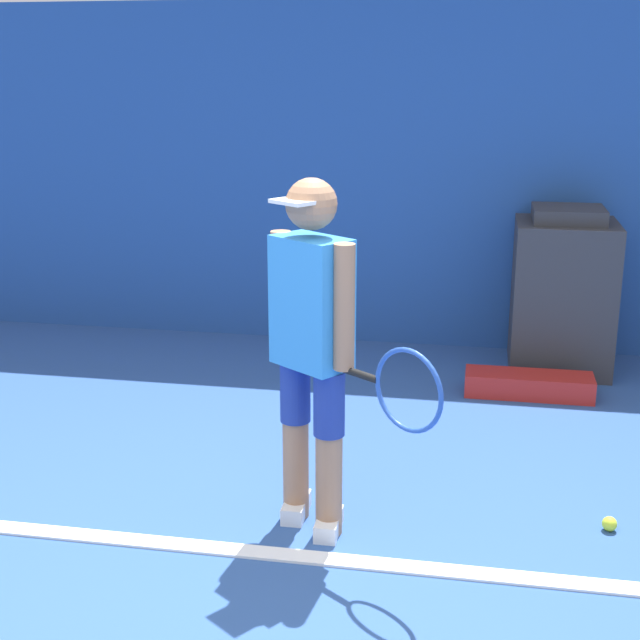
% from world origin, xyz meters
% --- Properties ---
extents(back_wall, '(24.00, 0.10, 2.49)m').
position_xyz_m(back_wall, '(0.00, 3.85, 1.25)').
color(back_wall, '#234C99').
rests_on(back_wall, ground_plane).
extents(court_baseline, '(21.60, 0.10, 0.01)m').
position_xyz_m(court_baseline, '(0.00, 0.63, 0.01)').
color(court_baseline, white).
rests_on(court_baseline, ground_plane).
extents(tennis_player, '(0.80, 0.62, 1.59)m').
position_xyz_m(tennis_player, '(-0.02, 0.93, 0.88)').
color(tennis_player, '#A37556').
rests_on(tennis_player, ground_plane).
extents(tennis_ball, '(0.07, 0.07, 0.07)m').
position_xyz_m(tennis_ball, '(1.30, 1.12, 0.03)').
color(tennis_ball, '#D1E533').
rests_on(tennis_ball, ground_plane).
extents(covered_chair, '(0.67, 0.65, 1.13)m').
position_xyz_m(covered_chair, '(1.23, 3.43, 0.54)').
color(covered_chair, '#333338').
rests_on(covered_chair, ground_plane).
extents(equipment_bag, '(0.80, 0.26, 0.15)m').
position_xyz_m(equipment_bag, '(1.01, 2.82, 0.07)').
color(equipment_bag, '#B2231E').
rests_on(equipment_bag, ground_plane).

